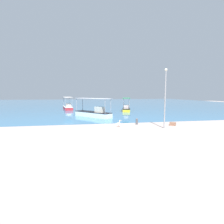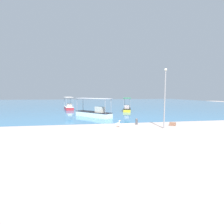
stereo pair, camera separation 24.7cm
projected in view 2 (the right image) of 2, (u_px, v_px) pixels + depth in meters
The scene contains 9 objects.
ground at pixel (133, 128), 19.15m from camera, with size 120.00×120.00×0.00m, color #A89790.
harbor_water at pixel (97, 103), 66.20m from camera, with size 110.00×90.00×0.00m, color teal.
fishing_boat_near_right at pixel (94, 113), 27.83m from camera, with size 5.69×6.37×2.97m.
fishing_boat_center at pixel (127, 108), 36.77m from camera, with size 2.88×5.78×2.78m.
fishing_boat_near_left at pixel (69, 107), 40.72m from camera, with size 2.75×6.43×2.88m.
pelican at pixel (118, 124), 19.33m from camera, with size 0.80×0.39×0.80m.
lamp_post at pixel (165, 95), 18.41m from camera, with size 0.28×0.28×6.34m.
mooring_bollard at pixel (137, 121), 21.02m from camera, with size 0.29×0.29×0.77m.
cargo_crate at pixel (173, 124), 20.39m from camera, with size 0.67×0.59×0.37m, color #865C47.
Camera 2 is at (-5.41, -18.21, 3.76)m, focal length 28.00 mm.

